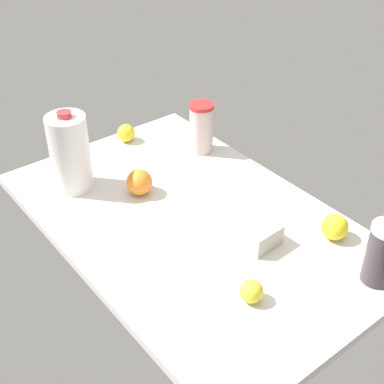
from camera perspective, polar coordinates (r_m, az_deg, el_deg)
name	(u,v)px	position (r cm, az deg, el deg)	size (l,w,h in cm)	color
countertop	(192,222)	(165.29, 0.00, -3.25)	(120.00, 76.00, 3.00)	silver
tumbler_cup	(201,128)	(193.60, 1.01, 6.88)	(8.83, 8.83, 18.65)	beige
shaker_bottle	(383,254)	(147.08, 19.66, -6.21)	(8.81, 8.81, 17.89)	#382F36
milk_jug	(70,153)	(175.70, -12.89, 4.09)	(12.85, 12.85, 27.60)	white
egg_carton	(233,217)	(160.14, 4.43, -2.71)	(30.72, 10.67, 6.37)	#BCB8AA
lemon_far_back	(126,133)	(203.97, -7.04, 6.26)	(6.69, 6.69, 6.69)	yellow
lemon_beside_bowl	(335,227)	(160.37, 14.98, -3.62)	(7.84, 7.84, 7.84)	yellow
lemon_loose	(251,291)	(138.08, 6.36, -10.49)	(6.14, 6.14, 6.14)	yellow
orange_near_front	(139,182)	(173.63, -5.64, 1.06)	(8.57, 8.57, 8.57)	orange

